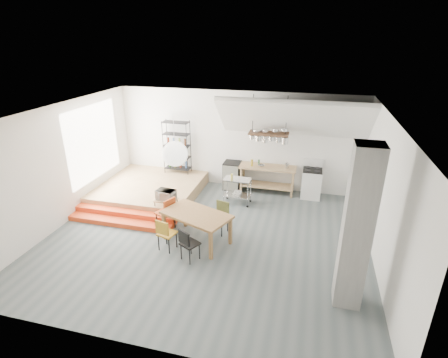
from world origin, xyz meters
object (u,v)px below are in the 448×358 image
(dining_table, at_px, (196,217))
(mini_fridge, at_px, (232,175))
(rolling_cart, at_px, (237,188))
(stove, at_px, (311,183))

(dining_table, height_order, mini_fridge, mini_fridge)
(mini_fridge, bearing_deg, rolling_cart, -69.00)
(rolling_cart, bearing_deg, dining_table, -99.56)
(dining_table, bearing_deg, stove, 72.94)
(stove, relative_size, dining_table, 0.63)
(stove, bearing_deg, mini_fridge, 179.03)
(dining_table, xyz_separation_m, rolling_cart, (0.51, 2.34, -0.18))
(rolling_cart, bearing_deg, mini_fridge, 113.75)
(dining_table, distance_m, rolling_cart, 2.41)
(stove, relative_size, rolling_cart, 1.39)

